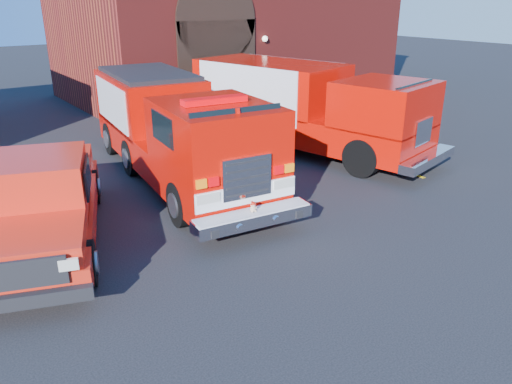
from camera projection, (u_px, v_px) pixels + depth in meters
ground at (225, 230)px, 11.16m from camera, size 100.00×100.00×0.00m
parking_stripe_near at (384, 165)px, 15.47m from camera, size 0.12×3.00×0.01m
parking_stripe_mid at (318, 143)px, 17.73m from camera, size 0.12×3.00×0.01m
parking_stripe_far at (267, 126)px, 19.98m from camera, size 0.12×3.00×0.01m
fire_station at (223, 9)px, 25.04m from camera, size 15.20×10.20×8.45m
fire_engine at (175, 129)px, 13.82m from camera, size 3.61×9.28×2.78m
pickup_truck at (39, 202)px, 10.24m from camera, size 4.15×6.45×1.99m
secondary_truck at (304, 105)px, 16.50m from camera, size 4.47×9.00×2.80m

